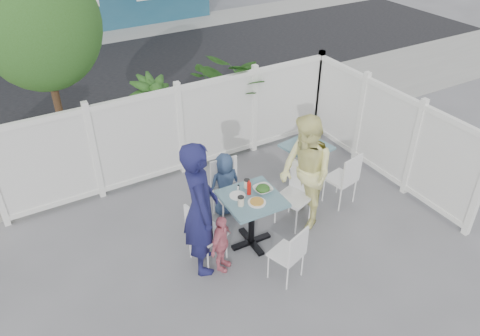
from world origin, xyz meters
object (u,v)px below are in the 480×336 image
chair_near (291,252)px  boy (225,184)px  toddler (221,244)px  chair_right (297,190)px  chair_left (203,231)px  spare_table (306,154)px  man (200,209)px  main_table (252,208)px  chair_back (227,185)px  woman (306,173)px

chair_near → boy: (-0.04, 1.67, 0.03)m
toddler → chair_right: bearing=-23.7°
chair_left → toddler: 0.30m
spare_table → man: (-2.35, -0.88, 0.40)m
spare_table → chair_right: 1.04m
main_table → chair_left: bearing=178.8°
main_table → toddler: 0.67m
chair_back → chair_near: bearing=95.6°
boy → toddler: bearing=59.7°
woman → toddler: woman is taller
chair_right → boy: 1.09m
chair_near → chair_left: bearing=114.7°
main_table → man: man is taller
spare_table → toddler: (-2.17, -1.08, -0.12)m
main_table → chair_near: chair_near is taller
main_table → toddler: toddler is taller
main_table → chair_back: size_ratio=0.86×
main_table → boy: bearing=87.8°
boy → chair_right: bearing=138.9°
chair_left → toddler: bearing=15.9°
chair_left → boy: boy is taller
main_table → spare_table: (1.57, 0.86, -0.08)m
woman → spare_table: bearing=147.2°
chair_left → spare_table: bearing=95.0°
woman → man: bearing=-82.3°
chair_near → woman: (0.84, 0.87, 0.39)m
spare_table → chair_back: size_ratio=0.81×
spare_table → chair_back: (-1.54, -0.11, -0.00)m
main_table → chair_back: 0.75m
spare_table → chair_right: bearing=-133.9°
chair_back → woman: bearing=145.1°
main_table → spare_table: 1.79m
chair_left → woman: woman is taller
chair_right → toddler: bearing=83.9°
main_table → chair_right: 0.85m
chair_left → man: (-0.04, -0.04, 0.41)m
main_table → woman: bearing=2.0°
main_table → woman: size_ratio=0.46×
chair_near → boy: size_ratio=0.82×
chair_back → boy: boy is taller
chair_right → woman: size_ratio=0.55×
chair_back → boy: (0.01, 0.08, -0.04)m
chair_back → main_table: bearing=92.1°
woman → boy: (-0.88, 0.80, -0.36)m
chair_left → boy: 1.12m
chair_near → man: size_ratio=0.44×
spare_table → man: man is taller
chair_right → spare_table: bearing=-62.7°
toddler → man: bearing=96.2°
chair_back → man: man is taller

